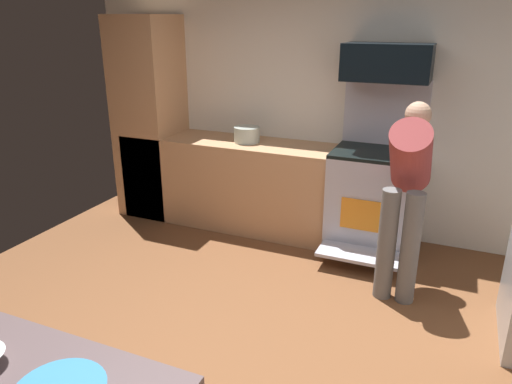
% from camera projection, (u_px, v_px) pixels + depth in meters
% --- Properties ---
extents(ground_plane, '(5.20, 4.80, 0.02)m').
position_uv_depth(ground_plane, '(229.00, 359.00, 3.08)').
color(ground_plane, brown).
extents(wall_back, '(5.20, 0.12, 2.60)m').
position_uv_depth(wall_back, '(333.00, 101.00, 4.65)').
color(wall_back, silver).
rests_on(wall_back, ground).
extents(lower_cabinet_run, '(2.40, 0.60, 0.90)m').
position_uv_depth(lower_cabinet_run, '(235.00, 183.00, 4.97)').
color(lower_cabinet_run, tan).
rests_on(lower_cabinet_run, ground).
extents(cabinet_column, '(0.60, 0.60, 2.10)m').
position_uv_depth(cabinet_column, '(150.00, 118.00, 5.13)').
color(cabinet_column, tan).
rests_on(cabinet_column, ground).
extents(oven_range, '(0.76, 0.94, 1.55)m').
position_uv_depth(oven_range, '(373.00, 196.00, 4.41)').
color(oven_range, '#B7B9C9').
rests_on(oven_range, ground).
extents(microwave, '(0.74, 0.38, 0.31)m').
position_uv_depth(microwave, '(387.00, 62.00, 4.08)').
color(microwave, black).
rests_on(microwave, oven_range).
extents(person_cook, '(0.31, 0.64, 1.47)m').
position_uv_depth(person_cook, '(407.00, 187.00, 3.56)').
color(person_cook, slate).
rests_on(person_cook, ground).
extents(stock_pot, '(0.26, 0.26, 0.15)m').
position_uv_depth(stock_pot, '(247.00, 135.00, 4.73)').
color(stock_pot, '#B0C0B7').
rests_on(stock_pot, lower_cabinet_run).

